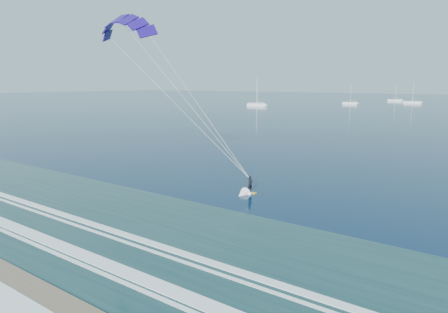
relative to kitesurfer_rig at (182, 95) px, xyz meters
name	(u,v)px	position (x,y,z in m)	size (l,w,h in m)	color
kitesurfer_rig	(182,95)	(0.00, 0.00, 0.00)	(19.66, 6.75, 19.49)	orange
sailboat_0	(257,105)	(-73.00, 136.97, -9.22)	(10.30, 2.40, 13.79)	silver
sailboat_1	(350,103)	(-42.33, 182.55, -9.24)	(7.69, 2.40, 10.69)	silver
sailboat_2	(412,102)	(-17.05, 211.71, -9.23)	(9.03, 2.40, 12.13)	silver
sailboat_7	(257,104)	(-78.06, 145.05, -9.22)	(9.03, 2.40, 13.09)	silver
sailboat_8	(395,100)	(-31.14, 233.75, -9.24)	(8.38, 2.40, 10.93)	silver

